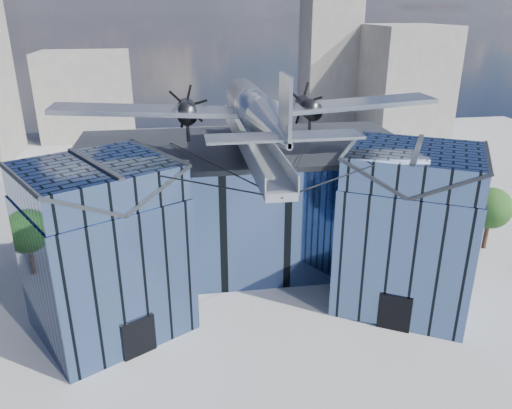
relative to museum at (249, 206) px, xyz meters
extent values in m
plane|color=gray|center=(0.00, -5.82, -5.54)|extent=(120.00, 120.00, 0.00)
cube|color=#445D8A|center=(0.00, 3.18, -0.79)|extent=(28.00, 14.00, 9.50)
cube|color=#282B30|center=(0.00, 3.18, 4.16)|extent=(28.00, 14.00, 0.40)
cube|color=#445D8A|center=(-10.50, -6.82, -0.79)|extent=(11.79, 11.43, 9.50)
cube|color=#445D8A|center=(-10.50, -6.82, 5.06)|extent=(11.56, 11.20, 2.20)
cube|color=#282B30|center=(-12.45, -7.94, 5.06)|extent=(7.98, 9.23, 2.40)
cube|color=#282B30|center=(-8.55, -5.69, 5.06)|extent=(7.98, 9.23, 2.40)
cube|color=#282B30|center=(-10.50, -6.82, 6.21)|extent=(4.30, 7.10, 0.18)
cube|color=black|center=(-8.48, -10.33, -4.24)|extent=(2.03, 1.32, 2.60)
cube|color=black|center=(-6.60, -4.57, -0.79)|extent=(0.34, 0.34, 9.50)
cube|color=#445D8A|center=(10.50, -6.82, -0.79)|extent=(11.79, 11.43, 9.50)
cube|color=#445D8A|center=(10.50, -6.82, 5.06)|extent=(11.56, 11.20, 2.20)
cube|color=#282B30|center=(8.55, -5.69, 5.06)|extent=(7.98, 9.23, 2.40)
cube|color=#282B30|center=(12.45, -7.94, 5.06)|extent=(7.98, 9.23, 2.40)
cube|color=#282B30|center=(10.50, -6.82, 6.21)|extent=(4.30, 7.10, 0.18)
cube|color=black|center=(8.48, -10.33, -4.24)|extent=(2.03, 1.32, 2.60)
cube|color=black|center=(6.60, -4.57, -0.79)|extent=(0.34, 0.34, 9.50)
cube|color=#989DA5|center=(0.00, -2.32, 5.56)|extent=(1.80, 21.00, 0.50)
cube|color=#989DA5|center=(-0.90, -2.32, 6.21)|extent=(0.08, 21.00, 1.10)
cube|color=#989DA5|center=(0.90, -2.32, 6.21)|extent=(0.08, 21.00, 1.10)
cylinder|color=#989DA5|center=(0.00, 7.18, 4.89)|extent=(0.44, 0.44, 1.35)
cylinder|color=#989DA5|center=(0.00, 1.18, 4.89)|extent=(0.44, 0.44, 1.35)
cylinder|color=#989DA5|center=(0.00, -2.82, 4.89)|extent=(0.44, 0.44, 1.35)
cylinder|color=#989DA5|center=(0.00, -1.82, 6.51)|extent=(0.70, 0.70, 1.40)
cylinder|color=black|center=(-5.25, -9.82, 5.86)|extent=(10.55, 6.08, 0.69)
cylinder|color=black|center=(5.25, -9.82, 5.86)|extent=(10.55, 6.08, 0.69)
cylinder|color=black|center=(-3.00, -4.32, 5.01)|extent=(6.09, 17.04, 1.19)
cylinder|color=black|center=(3.00, -4.32, 5.01)|extent=(6.09, 17.04, 1.19)
cylinder|color=#A9AFB6|center=(0.00, -1.82, 8.46)|extent=(2.50, 11.00, 2.50)
sphere|color=#A9AFB6|center=(0.00, 3.68, 8.46)|extent=(2.50, 2.50, 2.50)
cube|color=black|center=(0.00, 2.68, 9.15)|extent=(1.60, 1.40, 0.50)
cone|color=#A9AFB6|center=(0.00, -10.82, 8.76)|extent=(2.50, 7.00, 2.50)
cube|color=#A9AFB6|center=(0.00, -13.12, 10.36)|extent=(0.18, 2.40, 3.40)
cube|color=#A9AFB6|center=(0.00, -13.02, 8.96)|extent=(8.00, 1.80, 0.14)
cube|color=#A9AFB6|center=(-7.00, -0.82, 8.16)|extent=(14.00, 3.20, 1.08)
cylinder|color=black|center=(-4.60, -0.22, 7.91)|extent=(1.44, 3.20, 1.44)
cone|color=black|center=(-4.60, 1.58, 7.91)|extent=(0.70, 0.70, 0.70)
cube|color=black|center=(-4.60, 1.73, 7.91)|extent=(1.05, 0.06, 3.33)
cube|color=black|center=(-4.60, 1.73, 7.91)|extent=(2.53, 0.06, 2.53)
cube|color=black|center=(-4.60, 1.73, 7.91)|extent=(3.33, 0.06, 1.05)
cylinder|color=black|center=(-4.60, -0.82, 6.69)|extent=(0.24, 0.24, 1.75)
cube|color=#A9AFB6|center=(7.00, -0.82, 8.16)|extent=(14.00, 3.20, 1.08)
cylinder|color=black|center=(4.60, -0.22, 7.91)|extent=(1.44, 3.20, 1.44)
cone|color=black|center=(4.60, 1.58, 7.91)|extent=(0.70, 0.70, 0.70)
cube|color=black|center=(4.60, 1.73, 7.91)|extent=(1.05, 0.06, 3.33)
cube|color=black|center=(4.60, 1.73, 7.91)|extent=(2.53, 0.06, 2.53)
cube|color=black|center=(4.60, 1.73, 7.91)|extent=(3.33, 0.06, 1.05)
cylinder|color=black|center=(4.60, -0.82, 6.69)|extent=(0.24, 0.24, 1.75)
cube|color=gray|center=(32.00, 42.18, 3.46)|extent=(12.00, 14.00, 18.00)
cube|color=gray|center=(-20.00, 49.18, 1.46)|extent=(14.00, 10.00, 14.00)
cube|color=gray|center=(22.00, 52.18, 7.46)|extent=(9.00, 9.00, 26.00)
cylinder|color=#382216|center=(21.83, 0.22, -4.12)|extent=(0.44, 0.44, 2.83)
sphere|color=#224719|center=(21.83, 0.22, -1.60)|extent=(4.17, 4.17, 3.70)
camera|label=1|loc=(-5.24, -37.17, 15.06)|focal=35.00mm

